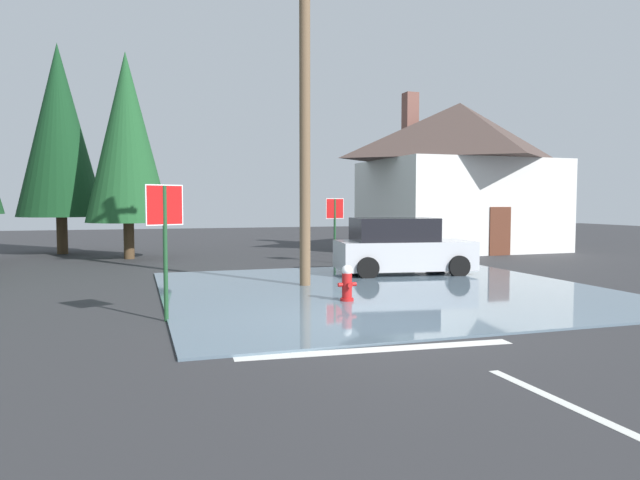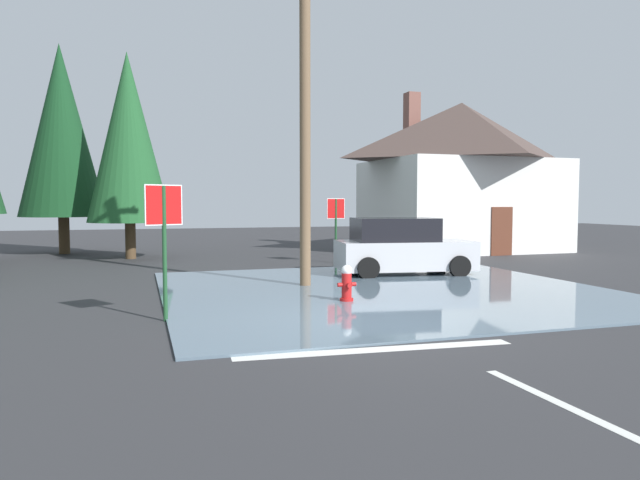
# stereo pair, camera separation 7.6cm
# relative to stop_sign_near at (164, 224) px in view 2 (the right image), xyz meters

# --- Properties ---
(ground_plane) EXTENTS (80.00, 80.00, 0.10)m
(ground_plane) POSITION_rel_stop_sign_near_xyz_m (3.87, -1.29, -1.85)
(ground_plane) COLOR #2D2D30
(flood_puddle) EXTENTS (10.71, 10.19, 0.04)m
(flood_puddle) POSITION_rel_stop_sign_near_xyz_m (5.36, 2.22, -1.78)
(flood_puddle) COLOR slate
(flood_puddle) RESTS_ON ground
(lane_stop_bar) EXTENTS (4.31, 0.59, 0.01)m
(lane_stop_bar) POSITION_rel_stop_sign_near_xyz_m (2.90, -3.10, -1.80)
(lane_stop_bar) COLOR silver
(lane_stop_bar) RESTS_ON ground
(lane_center_stripe) EXTENTS (0.18, 2.53, 0.01)m
(lane_center_stripe) POSITION_rel_stop_sign_near_xyz_m (3.91, -5.82, -1.80)
(lane_center_stripe) COLOR silver
(lane_center_stripe) RESTS_ON ground
(stop_sign_near) EXTENTS (0.68, 0.33, 2.52)m
(stop_sign_near) POSITION_rel_stop_sign_near_xyz_m (0.00, 0.00, 0.00)
(stop_sign_near) COLOR #1E4C28
(stop_sign_near) RESTS_ON ground
(fire_hydrant) EXTENTS (0.42, 0.36, 0.83)m
(fire_hydrant) POSITION_rel_stop_sign_near_xyz_m (3.87, 0.86, -1.39)
(fire_hydrant) COLOR red
(fire_hydrant) RESTS_ON ground
(utility_pole) EXTENTS (1.60, 0.28, 9.20)m
(utility_pole) POSITION_rel_stop_sign_near_xyz_m (3.66, 3.44, 2.98)
(utility_pole) COLOR brown
(utility_pole) RESTS_ON ground
(stop_sign_far) EXTENTS (0.72, 0.16, 2.33)m
(stop_sign_far) POSITION_rel_stop_sign_near_xyz_m (6.36, 8.88, -0.14)
(stop_sign_far) COLOR #1E4C28
(stop_sign_far) RESTS_ON ground
(house) EXTENTS (8.56, 6.92, 7.24)m
(house) POSITION_rel_stop_sign_near_xyz_m (13.72, 12.69, 1.69)
(house) COLOR silver
(house) RESTS_ON ground
(parked_car) EXTENTS (4.25, 2.52, 1.72)m
(parked_car) POSITION_rel_stop_sign_near_xyz_m (7.16, 5.04, -0.99)
(parked_car) COLOR silver
(parked_car) RESTS_ON ground
(pine_tree_mid_left) EXTENTS (3.17, 3.17, 7.92)m
(pine_tree_mid_left) POSITION_rel_stop_sign_near_xyz_m (-0.75, 12.70, 2.86)
(pine_tree_mid_left) COLOR #4C3823
(pine_tree_mid_left) RESTS_ON ground
(pine_tree_short_left) EXTENTS (3.53, 3.53, 8.83)m
(pine_tree_short_left) POSITION_rel_stop_sign_near_xyz_m (-3.47, 15.86, 3.39)
(pine_tree_short_left) COLOR #4C3823
(pine_tree_short_left) RESTS_ON ground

